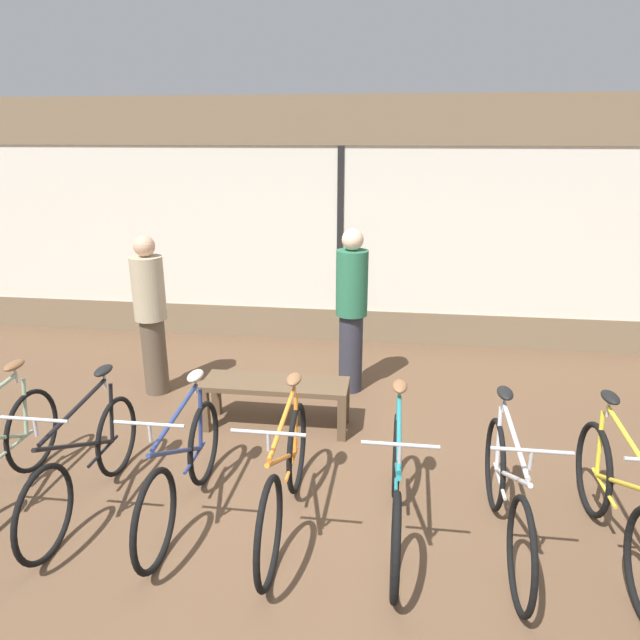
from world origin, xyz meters
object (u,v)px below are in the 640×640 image
Objects in this scene: bicycle_center_right at (396,488)px; display_bench at (276,390)px; bicycle_left at (85,463)px; bicycle_center_left at (182,471)px; customer_by_window at (151,313)px; bicycle_right at (507,496)px; bicycle_far_right at (618,506)px; customer_near_rack at (351,308)px; bicycle_center at (285,479)px.

bicycle_center_right reaches higher than display_bench.
bicycle_center_left is at bearing -0.14° from bicycle_left.
bicycle_center_right is 3.38m from customer_by_window.
bicycle_right is 0.97× the size of bicycle_far_right.
bicycle_right reaches higher than bicycle_left.
display_bench is 0.77× the size of customer_near_rack.
customer_by_window is (-1.85, 2.07, 0.52)m from bicycle_center.
customer_near_rack is at bearing 52.85° from bicycle_left.
display_bench is at bearing 51.25° from bicycle_left.
bicycle_far_right is at bearing -29.31° from display_bench.
bicycle_right is at bearing -0.06° from bicycle_center.
bicycle_left is at bearing -81.22° from customer_by_window.
bicycle_center_right is 0.95× the size of customer_near_rack.
display_bench is 1.28m from customer_near_rack.
bicycle_right is at bearing -62.39° from customer_near_rack.
bicycle_center_left is 3.02m from bicycle_far_right.
customer_near_rack is (-0.51, 2.38, 0.59)m from bicycle_center_right.
bicycle_center_right is at bearing 178.84° from bicycle_far_right.
bicycle_center_right is (0.79, 0.02, -0.02)m from bicycle_center.
bicycle_far_right is at bearing -0.45° from bicycle_left.
bicycle_center_left is 2.30m from bicycle_right.
bicycle_center is at bearing -1.52° from bicycle_center_left.
bicycle_center_left is 0.97× the size of bicycle_center_right.
bicycle_center_left reaches higher than bicycle_left.
bicycle_right is (3.06, -0.02, 0.01)m from bicycle_left.
bicycle_far_right is (3.02, -0.03, 0.01)m from bicycle_center_left.
bicycle_center_right is (1.56, 0.00, -0.01)m from bicycle_center_left.
display_bench is at bearing 74.65° from bicycle_center_left.
customer_by_window is (-1.47, 0.60, 0.54)m from display_bench.
bicycle_right is 4.00m from customer_by_window.
bicycle_center_right is at bearing -0.00° from bicycle_left.
bicycle_center_left is at bearing 179.45° from bicycle_right.
bicycle_right is 0.93× the size of customer_near_rack.
bicycle_center is at bearing 179.81° from bicycle_far_right.
customer_near_rack is at bearing 117.61° from bicycle_right.
bicycle_center is 1.03× the size of bicycle_right.
bicycle_center reaches higher than bicycle_far_right.
bicycle_center_right is 1.22× the size of display_bench.
customer_by_window is (-0.32, 2.05, 0.54)m from bicycle_left.
bicycle_center_right is 2.51m from customer_near_rack.
bicycle_far_right is at bearing -1.16° from bicycle_center_right.
bicycle_far_right reaches higher than bicycle_center_left.
bicycle_right is at bearing -37.57° from display_bench.
bicycle_left is 2.14m from customer_by_window.
bicycle_right is 1.21× the size of display_bench.
customer_by_window reaches higher than bicycle_center_right.
bicycle_left is at bearing 179.55° from bicycle_right.
customer_by_window is (-2.64, 2.05, 0.55)m from bicycle_center_right.
bicycle_right is at bearing -0.55° from bicycle_center_left.
customer_near_rack reaches higher than bicycle_center_right.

